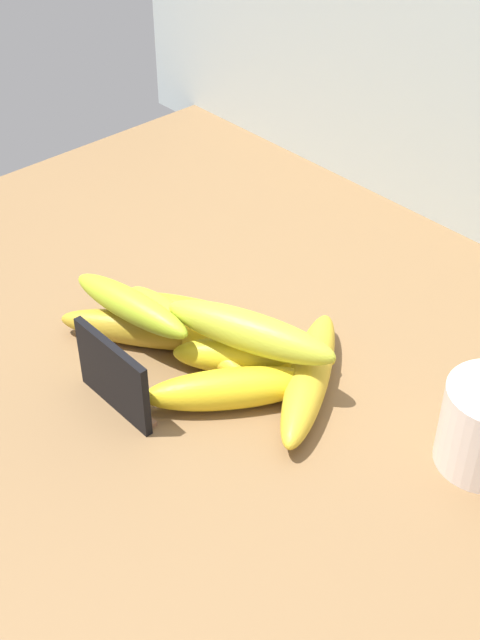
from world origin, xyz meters
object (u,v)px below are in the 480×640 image
(banana_2, at_px, (201,313))
(banana_8, at_px, (250,332))
(banana_1, at_px, (232,389))
(banana_7, at_px, (131,305))
(banana_5, at_px, (254,356))
(banana_3, at_px, (309,377))
(banana_6, at_px, (236,337))
(banana_4, at_px, (147,330))
(banana_0, at_px, (185,330))
(chalkboard_sign, at_px, (114,378))

(banana_2, height_order, banana_8, banana_8)
(banana_1, bearing_deg, banana_7, -172.90)
(banana_2, xyz_separation_m, banana_5, (0.10, -0.01, 0.00))
(banana_1, xyz_separation_m, banana_3, (0.04, 0.07, -0.00))
(banana_1, distance_m, banana_3, 0.08)
(banana_6, bearing_deg, banana_8, -24.18)
(banana_6, relative_size, banana_7, 1.16)
(banana_7, bearing_deg, banana_4, 64.15)
(banana_0, bearing_deg, chalkboard_sign, -74.87)
(chalkboard_sign, bearing_deg, banana_8, 65.55)
(banana_1, relative_size, banana_2, 0.94)
(banana_2, bearing_deg, banana_4, -102.01)
(banana_1, height_order, banana_2, banana_1)
(banana_1, relative_size, banana_5, 1.04)
(banana_6, bearing_deg, banana_0, -145.24)
(banana_6, bearing_deg, chalkboard_sign, -96.14)
(banana_0, bearing_deg, banana_8, 8.58)
(banana_8, bearing_deg, banana_4, -159.11)
(banana_3, height_order, banana_4, banana_3)
(banana_0, relative_size, banana_3, 0.97)
(banana_4, height_order, banana_8, banana_8)
(chalkboard_sign, bearing_deg, banana_3, 53.94)
(banana_6, bearing_deg, banana_2, 178.25)
(banana_0, bearing_deg, banana_2, 111.68)
(banana_2, bearing_deg, banana_0, -68.32)
(chalkboard_sign, height_order, banana_1, chalkboard_sign)
(banana_3, height_order, banana_6, banana_3)
(banana_7, bearing_deg, banana_1, 7.10)
(chalkboard_sign, relative_size, banana_3, 0.53)
(banana_0, relative_size, banana_8, 1.06)
(banana_7, height_order, banana_8, banana_8)
(chalkboard_sign, relative_size, banana_4, 0.56)
(banana_5, xyz_separation_m, banana_6, (-0.04, 0.01, -0.00))
(banana_2, relative_size, banana_4, 0.96)
(chalkboard_sign, distance_m, banana_8, 0.14)
(banana_0, xyz_separation_m, banana_6, (0.05, 0.03, -0.00))
(banana_3, bearing_deg, banana_8, -152.13)
(banana_3, xyz_separation_m, banana_8, (-0.06, -0.03, 0.04))
(banana_2, height_order, banana_6, banana_6)
(banana_3, relative_size, banana_8, 1.10)
(banana_7, bearing_deg, banana_8, 25.01)
(banana_5, bearing_deg, banana_2, 173.90)
(banana_6, bearing_deg, banana_5, -12.85)
(banana_3, height_order, banana_5, same)
(banana_5, bearing_deg, banana_6, 167.15)
(banana_7, bearing_deg, banana_3, 25.93)
(banana_2, bearing_deg, banana_8, -11.48)
(banana_2, bearing_deg, banana_7, -104.42)
(banana_0, relative_size, banana_1, 1.12)
(chalkboard_sign, relative_size, banana_7, 0.68)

